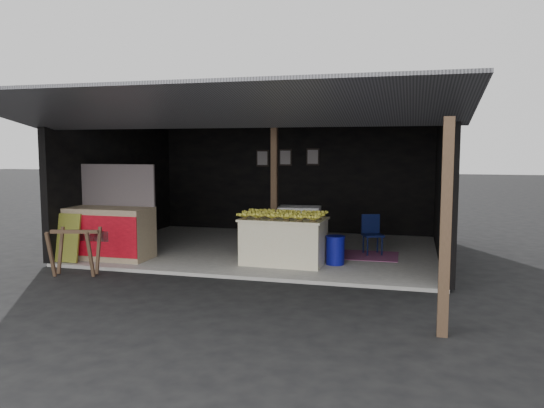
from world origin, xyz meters
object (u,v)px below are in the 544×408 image
(white_crate, at_px, (299,230))
(banana_table, at_px, (284,241))
(water_barrel, at_px, (335,251))
(neighbor_stall, at_px, (106,230))
(sawhorse, at_px, (75,247))
(plastic_chair, at_px, (372,231))

(white_crate, bearing_deg, banana_table, -96.75)
(white_crate, distance_m, water_barrel, 1.26)
(neighbor_stall, relative_size, water_barrel, 3.66)
(banana_table, relative_size, sawhorse, 1.82)
(banana_table, bearing_deg, water_barrel, 12.86)
(plastic_chair, bearing_deg, white_crate, 168.71)
(banana_table, distance_m, white_crate, 1.07)
(plastic_chair, bearing_deg, sawhorse, -169.15)
(sawhorse, bearing_deg, plastic_chair, 18.13)
(banana_table, height_order, water_barrel, banana_table)
(neighbor_stall, distance_m, sawhorse, 1.25)
(plastic_chair, bearing_deg, banana_table, -159.38)
(sawhorse, distance_m, plastic_chair, 5.54)
(sawhorse, bearing_deg, white_crate, 25.52)
(white_crate, relative_size, water_barrel, 1.91)
(water_barrel, bearing_deg, sawhorse, -156.48)
(banana_table, xyz_separation_m, plastic_chair, (1.47, 1.32, 0.04))
(white_crate, height_order, water_barrel, white_crate)
(water_barrel, xyz_separation_m, plastic_chair, (0.56, 1.14, 0.21))
(sawhorse, bearing_deg, neighbor_stall, 84.17)
(plastic_chair, bearing_deg, water_barrel, -137.27)
(banana_table, bearing_deg, sawhorse, -151.34)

